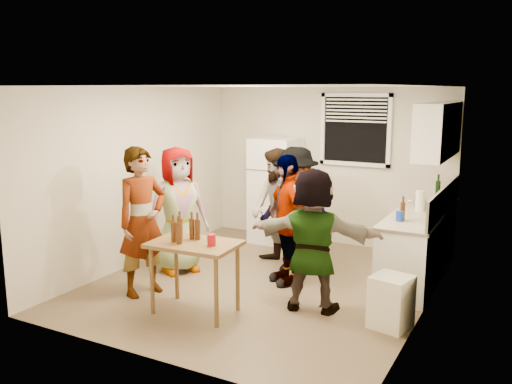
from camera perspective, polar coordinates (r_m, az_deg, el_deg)
The scene contains 23 objects.
room at distance 7.09m, azimuth 0.78°, elevation -9.60°, with size 4.00×4.50×2.50m, color beige, non-canonical shape.
window at distance 8.54m, azimuth 10.41°, elevation 6.46°, with size 1.12×0.10×1.06m, color white, non-canonical shape.
refrigerator at distance 8.81m, azimuth 2.08°, elevation 0.19°, with size 0.70×0.70×1.70m, color white.
counter_lower at distance 7.46m, azimuth 16.72°, elevation -5.53°, with size 0.60×2.20×0.86m, color white.
countertop at distance 7.35m, azimuth 16.90°, elevation -2.16°, with size 0.64×2.22×0.04m, color beige.
backsplash at distance 7.27m, azimuth 19.19°, elevation -0.84°, with size 0.03×2.20×0.36m, color beige.
upper_cabinets at distance 7.37m, azimuth 18.66°, elevation 6.19°, with size 0.34×1.60×0.70m, color white.
kettle at distance 7.57m, azimuth 16.87°, elevation -1.64°, with size 0.23×0.19×0.19m, color silver, non-canonical shape.
paper_towel at distance 7.41m, azimuth 16.86°, elevation -1.90°, with size 0.12×0.12×0.27m, color white.
wine_bottle at distance 8.23m, azimuth 18.53°, elevation -0.77°, with size 0.07×0.07×0.27m, color black.
beer_bottle_counter at distance 6.82m, azimuth 15.13°, elevation -2.88°, with size 0.06×0.06×0.22m, color #47230C.
blue_cup at distance 6.77m, azimuth 14.85°, elevation -2.97°, with size 0.09×0.09×0.12m, color #1738B3.
picture_frame at distance 7.50m, azimuth 18.91°, elevation -1.33°, with size 0.02×0.17×0.14m, color gold.
trash_bin at distance 5.96m, azimuth 14.02°, elevation -11.42°, with size 0.38×0.38×0.56m, color white.
serving_table at distance 6.28m, azimuth -6.35°, elevation -12.42°, with size 0.96×0.64×0.81m, color brown, non-canonical shape.
beer_bottle_table at distance 5.97m, azimuth -8.07°, elevation -5.41°, with size 0.06×0.06×0.23m, color #47230C.
red_cup at distance 5.87m, azimuth -4.70°, elevation -5.63°, with size 0.09×0.09×0.13m, color #B31219.
guest_grey at distance 7.64m, azimuth -8.03°, elevation -8.18°, with size 0.84×1.72×0.55m, color gray.
guest_stripe at distance 6.91m, azimuth -11.58°, elevation -10.36°, with size 0.66×1.81×0.43m, color #141933.
guest_back_left at distance 7.73m, azimuth 2.16°, elevation -7.84°, with size 0.81×1.67×0.63m, color brown.
guest_back_right at distance 7.61m, azimuth 4.09°, elevation -8.18°, with size 1.11×1.71×0.64m, color #3D3D43.
guest_black at distance 7.14m, azimuth 3.21°, elevation -9.45°, with size 0.98×1.67×0.41m, color black.
guest_orange at distance 6.35m, azimuth 5.86°, elevation -12.15°, with size 1.52×1.64×0.48m, color tan.
Camera 1 is at (3.05, -5.90, 2.47)m, focal length 38.00 mm.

